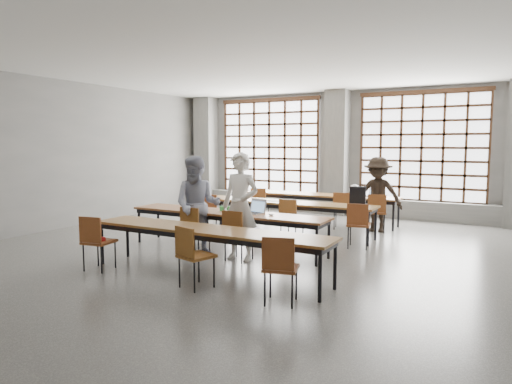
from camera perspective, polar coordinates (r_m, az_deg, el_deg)
floor at (r=8.61m, az=-1.45°, el=-7.40°), size 11.00×11.00×0.00m
ceiling at (r=8.51m, az=-1.51°, el=16.19°), size 11.00×11.00×0.00m
wall_back at (r=13.42m, az=10.46°, el=4.86°), size 10.00×0.00×10.00m
wall_left at (r=11.72m, az=-23.18°, el=4.32°), size 0.00×11.00×11.00m
column_left at (r=15.21m, az=-6.26°, el=5.04°), size 0.60×0.55×3.50m
column_mid at (r=13.15m, az=10.08°, el=4.84°), size 0.60×0.55×3.50m
window_left at (r=14.22m, az=1.69°, el=5.62°), size 3.32×0.12×3.00m
window_right at (r=12.81m, az=20.00°, el=5.22°), size 3.32×0.12×3.00m
sill_ledge at (r=13.34m, az=10.07°, el=-1.61°), size 9.80×0.35×0.50m
desk_row_a at (r=11.70m, az=7.89°, el=-0.58°), size 4.00×0.70×0.73m
desk_row_b at (r=10.12m, az=3.75°, el=-1.57°), size 4.00×0.70×0.73m
desk_row_c at (r=8.60m, az=-3.71°, el=-2.91°), size 4.00×0.70×0.73m
desk_row_d at (r=6.95m, az=-6.12°, el=-5.07°), size 4.00×0.70×0.73m
chair_back_left at (r=11.72m, az=0.45°, el=-1.15°), size 0.50×0.50×0.88m
chair_back_mid at (r=10.86m, az=10.73°, el=-1.82°), size 0.50×0.50×0.88m
chair_back_right at (r=10.64m, az=14.85°, el=-2.08°), size 0.52×0.52×0.88m
chair_mid_left at (r=10.37m, az=-5.70°, el=-2.11°), size 0.50×0.50×0.88m
chair_mid_centre at (r=9.40m, az=4.31°, el=-2.94°), size 0.44×0.45×0.88m
chair_mid_right at (r=8.92m, az=12.65°, el=-3.55°), size 0.48×0.49×0.88m
chair_front_left at (r=8.28m, az=-7.81°, el=-4.20°), size 0.43×0.43×0.88m
chair_front_right at (r=7.79m, az=-2.48°, el=-4.80°), size 0.44×0.45×0.88m
chair_near_left at (r=7.62m, az=-19.41°, el=-5.38°), size 0.48×0.48×0.88m
chair_near_mid at (r=6.37m, az=-8.03°, el=-7.28°), size 0.52×0.52×0.88m
chair_near_right at (r=5.69m, az=3.00°, el=-8.85°), size 0.52×0.52×0.88m
student_male at (r=7.83m, az=-1.97°, el=-1.82°), size 0.68×0.45×1.86m
student_female at (r=8.33m, az=-7.31°, el=-1.65°), size 1.06×0.96×1.79m
student_back at (r=10.73m, az=14.95°, el=-0.31°), size 1.17×0.76×1.70m
laptop_front at (r=8.39m, az=-0.06°, el=-2.25°), size 0.42×0.37×0.26m
laptop_back at (r=11.38m, az=14.54°, el=-0.26°), size 0.43×0.39×0.26m
mouse at (r=8.11m, az=1.90°, el=-2.84°), size 0.11×0.09×0.04m
green_box at (r=8.68m, az=-3.71°, el=-2.09°), size 0.26×0.12×0.09m
phone at (r=8.41m, az=-3.04°, el=-2.60°), size 0.14×0.11×0.01m
paper_sheet_b at (r=10.19m, az=2.11°, el=-1.13°), size 0.36×0.33×0.00m
paper_sheet_c at (r=10.07m, az=4.27°, el=-1.23°), size 0.34×0.29×0.00m
backpack at (r=9.57m, az=12.60°, el=-0.53°), size 0.35×0.26×0.40m
plastic_bag at (r=11.44m, az=12.21°, el=0.24°), size 0.29×0.25×0.29m
red_pouch at (r=7.68m, az=-19.03°, el=-5.55°), size 0.20×0.09×0.06m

